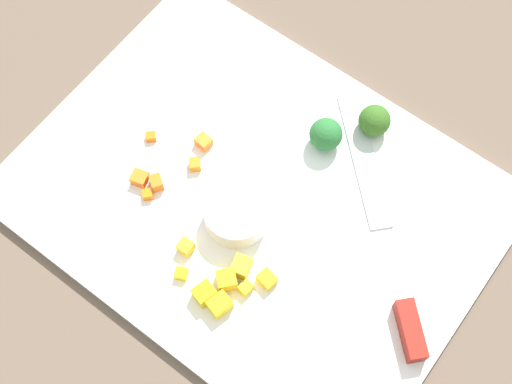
# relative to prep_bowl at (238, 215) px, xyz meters

# --- Properties ---
(ground_plane) EXTENTS (4.00, 4.00, 0.00)m
(ground_plane) POSITION_rel_prep_bowl_xyz_m (0.00, -0.04, -0.03)
(ground_plane) COLOR brown
(cutting_board) EXTENTS (0.51, 0.39, 0.01)m
(cutting_board) POSITION_rel_prep_bowl_xyz_m (0.00, -0.04, -0.02)
(cutting_board) COLOR white
(cutting_board) RESTS_ON ground_plane
(prep_bowl) EXTENTS (0.07, 0.07, 0.03)m
(prep_bowl) POSITION_rel_prep_bowl_xyz_m (0.00, 0.00, 0.00)
(prep_bowl) COLOR white
(prep_bowl) RESTS_ON cutting_board
(chef_knife) EXTENTS (0.25, 0.24, 0.02)m
(chef_knife) POSITION_rel_prep_bowl_xyz_m (-0.17, -0.05, -0.01)
(chef_knife) COLOR silver
(chef_knife) RESTS_ON cutting_board
(carrot_dice_0) EXTENTS (0.02, 0.02, 0.01)m
(carrot_dice_0) POSITION_rel_prep_bowl_xyz_m (0.08, -0.02, -0.01)
(carrot_dice_0) COLOR orange
(carrot_dice_0) RESTS_ON cutting_board
(carrot_dice_1) EXTENTS (0.01, 0.01, 0.01)m
(carrot_dice_1) POSITION_rel_prep_bowl_xyz_m (0.10, 0.04, -0.01)
(carrot_dice_1) COLOR orange
(carrot_dice_1) RESTS_ON cutting_board
(carrot_dice_2) EXTENTS (0.02, 0.02, 0.01)m
(carrot_dice_2) POSITION_rel_prep_bowl_xyz_m (0.14, -0.02, -0.01)
(carrot_dice_2) COLOR orange
(carrot_dice_2) RESTS_ON cutting_board
(carrot_dice_3) EXTENTS (0.02, 0.02, 0.01)m
(carrot_dice_3) POSITION_rel_prep_bowl_xyz_m (0.10, 0.02, -0.01)
(carrot_dice_3) COLOR orange
(carrot_dice_3) RESTS_ON cutting_board
(carrot_dice_4) EXTENTS (0.02, 0.02, 0.01)m
(carrot_dice_4) POSITION_rel_prep_bowl_xyz_m (0.09, -0.05, -0.01)
(carrot_dice_4) COLOR orange
(carrot_dice_4) RESTS_ON cutting_board
(carrot_dice_5) EXTENTS (0.02, 0.02, 0.01)m
(carrot_dice_5) POSITION_rel_prep_bowl_xyz_m (0.12, 0.03, -0.01)
(carrot_dice_5) COLOR orange
(carrot_dice_5) RESTS_ON cutting_board
(pepper_dice_0) EXTENTS (0.02, 0.02, 0.01)m
(pepper_dice_0) POSITION_rel_prep_bowl_xyz_m (-0.07, 0.04, -0.01)
(pepper_dice_0) COLOR yellow
(pepper_dice_0) RESTS_ON cutting_board
(pepper_dice_1) EXTENTS (0.02, 0.03, 0.02)m
(pepper_dice_1) POSITION_rel_prep_bowl_xyz_m (-0.04, 0.09, -0.01)
(pepper_dice_1) COLOR yellow
(pepper_dice_1) RESTS_ON cutting_board
(pepper_dice_2) EXTENTS (0.02, 0.02, 0.01)m
(pepper_dice_2) POSITION_rel_prep_bowl_xyz_m (0.01, 0.09, -0.01)
(pepper_dice_2) COLOR yellow
(pepper_dice_2) RESTS_ON cutting_board
(pepper_dice_3) EXTENTS (0.02, 0.03, 0.02)m
(pepper_dice_3) POSITION_rel_prep_bowl_xyz_m (-0.02, 0.09, -0.01)
(pepper_dice_3) COLOR yellow
(pepper_dice_3) RESTS_ON cutting_board
(pepper_dice_4) EXTENTS (0.02, 0.02, 0.01)m
(pepper_dice_4) POSITION_rel_prep_bowl_xyz_m (0.02, 0.06, -0.01)
(pepper_dice_4) COLOR yellow
(pepper_dice_4) RESTS_ON cutting_board
(pepper_dice_5) EXTENTS (0.02, 0.02, 0.02)m
(pepper_dice_5) POSITION_rel_prep_bowl_xyz_m (-0.04, 0.04, -0.01)
(pepper_dice_5) COLOR yellow
(pepper_dice_5) RESTS_ON cutting_board
(pepper_dice_6) EXTENTS (0.03, 0.03, 0.02)m
(pepper_dice_6) POSITION_rel_prep_bowl_xyz_m (-0.03, 0.06, -0.01)
(pepper_dice_6) COLOR yellow
(pepper_dice_6) RESTS_ON cutting_board
(pepper_dice_7) EXTENTS (0.01, 0.02, 0.01)m
(pepper_dice_7) POSITION_rel_prep_bowl_xyz_m (-0.05, 0.06, -0.01)
(pepper_dice_7) COLOR yellow
(pepper_dice_7) RESTS_ON cutting_board
(broccoli_floret_0) EXTENTS (0.04, 0.04, 0.04)m
(broccoli_floret_0) POSITION_rel_prep_bowl_xyz_m (-0.05, -0.18, 0.00)
(broccoli_floret_0) COLOR #8EBD5F
(broccoli_floret_0) RESTS_ON cutting_board
(broccoli_floret_1) EXTENTS (0.04, 0.04, 0.04)m
(broccoli_floret_1) POSITION_rel_prep_bowl_xyz_m (-0.02, -0.14, 0.00)
(broccoli_floret_1) COLOR #89AF54
(broccoli_floret_1) RESTS_ON cutting_board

